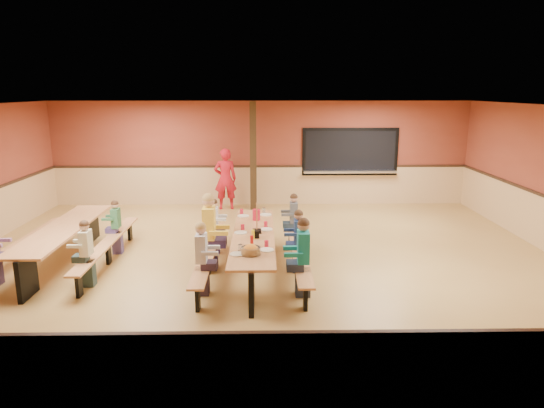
{
  "coord_description": "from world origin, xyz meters",
  "views": [
    {
      "loc": [
        0.09,
        -8.99,
        3.3
      ],
      "look_at": [
        0.25,
        0.11,
        1.15
      ],
      "focal_mm": 32.0,
      "sensor_mm": 36.0,
      "label": 1
    }
  ],
  "objects": [
    {
      "name": "ground",
      "position": [
        0.0,
        0.0,
        0.0
      ],
      "size": [
        12.0,
        12.0,
        0.0
      ],
      "primitive_type": "plane",
      "color": "olive",
      "rests_on": "ground"
    },
    {
      "name": "room_envelope",
      "position": [
        0.0,
        0.0,
        0.69
      ],
      "size": [
        12.04,
        10.04,
        3.02
      ],
      "color": "brown",
      "rests_on": "ground"
    },
    {
      "name": "kitchen_pass_through",
      "position": [
        2.6,
        4.96,
        1.49
      ],
      "size": [
        2.78,
        0.28,
        1.38
      ],
      "color": "black",
      "rests_on": "ground"
    },
    {
      "name": "structural_post",
      "position": [
        -0.2,
        4.4,
        1.5
      ],
      "size": [
        0.18,
        0.18,
        3.0
      ],
      "primitive_type": "cube",
      "color": "black",
      "rests_on": "ground"
    },
    {
      "name": "cafeteria_table_main",
      "position": [
        -0.1,
        -0.55,
        0.53
      ],
      "size": [
        1.91,
        3.7,
        0.74
      ],
      "color": "#B97B49",
      "rests_on": "ground"
    },
    {
      "name": "cafeteria_table_second",
      "position": [
        -3.76,
        -0.01,
        0.53
      ],
      "size": [
        1.91,
        3.7,
        0.74
      ],
      "color": "#B97B49",
      "rests_on": "ground"
    },
    {
      "name": "seated_child_white_left",
      "position": [
        -0.93,
        -1.49,
        0.61
      ],
      "size": [
        0.37,
        0.3,
        1.21
      ],
      "primitive_type": null,
      "color": "#BBBDC3",
      "rests_on": "ground"
    },
    {
      "name": "seated_adult_yellow",
      "position": [
        -0.93,
        -0.32,
        0.71
      ],
      "size": [
        0.48,
        0.39,
        1.43
      ],
      "primitive_type": null,
      "color": "yellow",
      "rests_on": "ground"
    },
    {
      "name": "seated_child_grey_left",
      "position": [
        -0.93,
        0.57,
        0.57
      ],
      "size": [
        0.33,
        0.27,
        1.14
      ],
      "primitive_type": null,
      "color": "silver",
      "rests_on": "ground"
    },
    {
      "name": "seated_child_teal_right",
      "position": [
        0.72,
        -1.57,
        0.65
      ],
      "size": [
        0.41,
        0.34,
        1.29
      ],
      "primitive_type": null,
      "color": "#168281",
      "rests_on": "ground"
    },
    {
      "name": "seated_child_navy_right",
      "position": [
        0.72,
        -0.49,
        0.58
      ],
      "size": [
        0.35,
        0.28,
        1.16
      ],
      "primitive_type": null,
      "color": "navy",
      "rests_on": "ground"
    },
    {
      "name": "seated_child_char_right",
      "position": [
        0.72,
        0.93,
        0.58
      ],
      "size": [
        0.34,
        0.28,
        1.16
      ],
      "primitive_type": null,
      "color": "#4C5156",
      "rests_on": "ground"
    },
    {
      "name": "seated_child_green_sec",
      "position": [
        -2.94,
        0.61,
        0.55
      ],
      "size": [
        0.32,
        0.26,
        1.1
      ],
      "primitive_type": null,
      "color": "#346E45",
      "rests_on": "ground"
    },
    {
      "name": "seated_child_tan_sec",
      "position": [
        -2.94,
        -1.1,
        0.58
      ],
      "size": [
        0.34,
        0.28,
        1.15
      ],
      "primitive_type": null,
      "color": "beige",
      "rests_on": "ground"
    },
    {
      "name": "standing_woman",
      "position": [
        -0.99,
        4.42,
        0.86
      ],
      "size": [
        0.68,
        0.49,
        1.72
      ],
      "primitive_type": "imported",
      "rotation": [
        0.0,
        0.0,
        3.27
      ],
      "color": "#B41421",
      "rests_on": "ground"
    },
    {
      "name": "punch_pitcher",
      "position": [
        -0.06,
        0.45,
        0.85
      ],
      "size": [
        0.16,
        0.16,
        0.22
      ],
      "primitive_type": "cylinder",
      "color": "red",
      "rests_on": "cafeteria_table_main"
    },
    {
      "name": "chip_bowl",
      "position": [
        -0.12,
        -1.65,
        0.81
      ],
      "size": [
        0.32,
        0.32,
        0.15
      ],
      "primitive_type": null,
      "color": "orange",
      "rests_on": "cafeteria_table_main"
    },
    {
      "name": "napkin_dispenser",
      "position": [
        -0.05,
        -0.73,
        0.8
      ],
      "size": [
        0.1,
        0.14,
        0.13
      ],
      "primitive_type": "cube",
      "color": "black",
      "rests_on": "cafeteria_table_main"
    },
    {
      "name": "condiment_mustard",
      "position": [
        -0.11,
        -0.84,
        0.82
      ],
      "size": [
        0.06,
        0.06,
        0.17
      ],
      "primitive_type": "cylinder",
      "color": "yellow",
      "rests_on": "cafeteria_table_main"
    },
    {
      "name": "condiment_ketchup",
      "position": [
        -0.12,
        -1.17,
        0.82
      ],
      "size": [
        0.06,
        0.06,
        0.17
      ],
      "primitive_type": "cylinder",
      "color": "#B2140F",
      "rests_on": "cafeteria_table_main"
    },
    {
      "name": "table_paddle",
      "position": [
        -0.04,
        -0.44,
        0.88
      ],
      "size": [
        0.16,
        0.16,
        0.56
      ],
      "color": "black",
      "rests_on": "cafeteria_table_main"
    },
    {
      "name": "place_settings",
      "position": [
        -0.1,
        -0.55,
        0.8
      ],
      "size": [
        0.65,
        3.3,
        0.11
      ],
      "primitive_type": null,
      "color": "beige",
      "rests_on": "cafeteria_table_main"
    }
  ]
}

